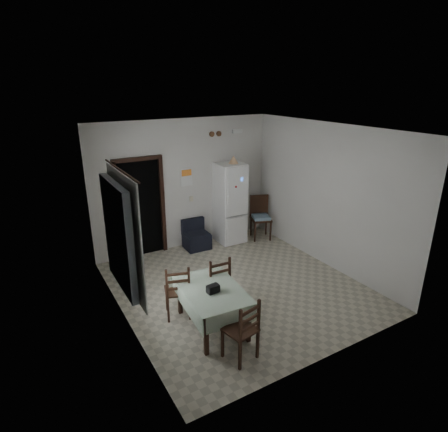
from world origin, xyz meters
name	(u,v)px	position (x,y,z in m)	size (l,w,h in m)	color
ground	(237,286)	(0.00, 0.00, 0.00)	(4.50, 4.50, 0.00)	#AFA88F
ceiling	(240,129)	(0.00, 0.00, 2.90)	(4.20, 4.50, 0.02)	white
wall_back	(185,185)	(0.00, 2.25, 1.45)	(4.20, 0.02, 2.90)	silver
wall_front	(334,265)	(0.00, -2.25, 1.45)	(4.20, 0.02, 2.90)	silver
wall_left	(119,237)	(-2.10, 0.00, 1.45)	(0.02, 4.50, 2.90)	silver
wall_right	(326,196)	(2.10, 0.00, 1.45)	(0.02, 4.50, 2.90)	silver
doorway	(137,206)	(-1.05, 2.45, 1.06)	(1.06, 0.52, 2.22)	black
window_recess	(118,236)	(-2.15, -0.20, 1.55)	(0.10, 1.20, 1.60)	silver
curtain	(126,235)	(-2.04, -0.20, 1.55)	(0.02, 1.45, 1.85)	silver
curtain_rod	(121,170)	(-2.03, -0.20, 2.50)	(0.02, 0.02, 1.60)	black
calendar	(187,177)	(0.05, 2.24, 1.62)	(0.28, 0.02, 0.40)	white
calendar_image	(187,173)	(0.05, 2.23, 1.72)	(0.24, 0.01, 0.14)	orange
light_switch	(191,199)	(0.15, 2.24, 1.10)	(0.08, 0.02, 0.12)	beige
vent_left	(212,134)	(0.70, 2.23, 2.52)	(0.12, 0.12, 0.03)	brown
vent_right	(219,134)	(0.88, 2.23, 2.52)	(0.12, 0.12, 0.03)	brown
emergency_light	(237,131)	(1.35, 2.21, 2.55)	(0.25, 0.07, 0.09)	white
fridge	(230,203)	(1.00, 1.93, 0.94)	(0.61, 0.61, 1.88)	white
tan_cone	(233,160)	(1.06, 1.89, 1.97)	(0.22, 0.22, 0.18)	tan
navy_seat	(197,235)	(0.11, 1.93, 0.33)	(0.55, 0.53, 0.66)	black
corner_chair	(261,218)	(1.71, 1.66, 0.52)	(0.45, 0.45, 1.04)	black
dining_table	(212,308)	(-0.99, -0.83, 0.34)	(0.85, 1.29, 0.67)	#99AD94
black_bag	(213,289)	(-1.02, -0.92, 0.73)	(0.18, 0.11, 0.12)	black
dining_chair_far_left	(177,290)	(-1.32, -0.27, 0.47)	(0.40, 0.40, 0.94)	black
dining_chair_far_right	(216,280)	(-0.64, -0.32, 0.47)	(0.40, 0.40, 0.94)	black
dining_chair_near_head	(240,329)	(-0.99, -1.63, 0.47)	(0.40, 0.40, 0.93)	black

